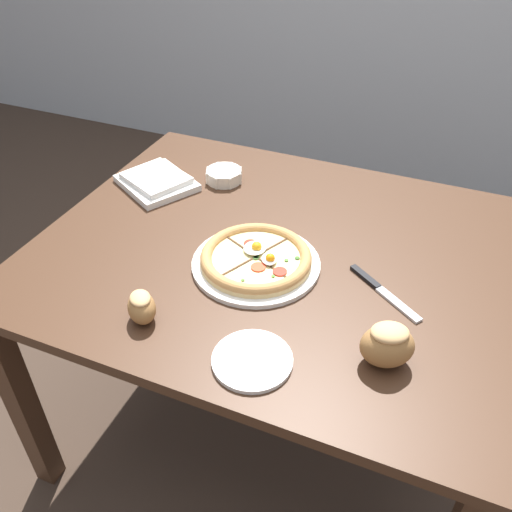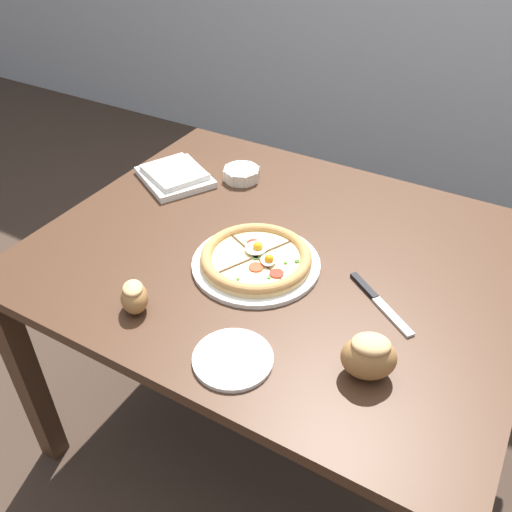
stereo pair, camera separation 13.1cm
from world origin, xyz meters
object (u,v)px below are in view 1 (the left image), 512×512
Objects in this scene: pizza at (256,259)px; ramekin_bowl at (224,175)px; bread_piece_near at (387,344)px; dining_table at (276,275)px; side_saucer at (252,360)px; knife_main at (383,292)px; napkin_folded at (157,181)px; bread_piece_mid at (142,307)px.

ramekin_bowl is (-0.25, 0.35, 0.00)m from pizza.
bread_piece_near is (0.36, -0.19, 0.03)m from pizza.
side_saucer reaches higher than dining_table.
knife_main is at bearing 102.69° from bread_piece_near.
napkin_folded is 0.77m from knife_main.
dining_table is 7.39× the size of side_saucer.
pizza is 0.43m from ramekin_bowl.
side_saucer is (-0.24, -0.10, -0.05)m from bread_piece_near.
bread_piece_mid is (-0.51, -0.08, -0.01)m from bread_piece_near.
ramekin_bowl reaches higher than side_saucer.
knife_main reaches higher than dining_table.
pizza is 0.31m from side_saucer.
bread_piece_near is at bearing -41.25° from ramekin_bowl.
bread_piece_mid is 0.55m from knife_main.
dining_table is 0.15m from pizza.
napkin_folded is 0.58m from bread_piece_mid.
ramekin_bowl is 1.17× the size of bread_piece_mid.
bread_piece_mid is at bearing -170.88° from bread_piece_near.
ramekin_bowl is 0.62m from bread_piece_mid.
knife_main is (0.74, -0.22, -0.01)m from napkin_folded.
knife_main is at bearing 3.67° from pizza.
pizza reaches higher than side_saucer.
knife_main is at bearing -30.21° from ramekin_bowl.
napkin_folded is 0.89m from bread_piece_near.
side_saucer is at bearing -76.35° from dining_table.
ramekin_bowl is at bearing 136.52° from dining_table.
ramekin_bowl is at bearing 98.94° from bread_piece_mid.
bread_piece_mid reaches higher than side_saucer.
napkin_folded is at bearing -148.67° from ramekin_bowl.
side_saucer is (0.36, -0.64, -0.01)m from ramekin_bowl.
napkin_folded is 0.76m from side_saucer.
ramekin_bowl is 0.89× the size of bread_piece_near.
ramekin_bowl is 0.71× the size of side_saucer.
bread_piece_near is at bearing -28.61° from napkin_folded.
bread_piece_near is at bearing -39.32° from dining_table.
side_saucer is (0.09, -0.38, 0.10)m from dining_table.
dining_table is 0.48m from napkin_folded.
bread_piece_mid is at bearing 175.61° from side_saucer.
knife_main is 0.37m from side_saucer.
bread_piece_near is at bearing -42.11° from knife_main.
napkin_folded is 2.12× the size of bread_piece_near.
knife_main is (0.31, 0.02, -0.02)m from pizza.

